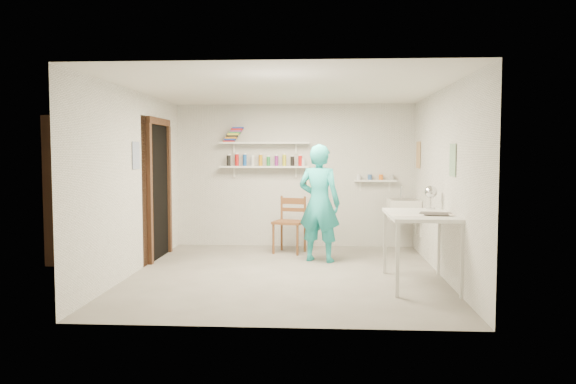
# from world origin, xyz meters

# --- Properties ---
(floor) EXTENTS (4.00, 4.50, 0.02)m
(floor) POSITION_xyz_m (0.00, 0.00, -0.01)
(floor) COLOR slate
(floor) RESTS_ON ground
(ceiling) EXTENTS (4.00, 4.50, 0.02)m
(ceiling) POSITION_xyz_m (0.00, 0.00, 2.41)
(ceiling) COLOR silver
(ceiling) RESTS_ON wall_back
(wall_back) EXTENTS (4.00, 0.02, 2.40)m
(wall_back) POSITION_xyz_m (0.00, 2.26, 1.20)
(wall_back) COLOR silver
(wall_back) RESTS_ON ground
(wall_front) EXTENTS (4.00, 0.02, 2.40)m
(wall_front) POSITION_xyz_m (0.00, -2.26, 1.20)
(wall_front) COLOR silver
(wall_front) RESTS_ON ground
(wall_left) EXTENTS (0.02, 4.50, 2.40)m
(wall_left) POSITION_xyz_m (-2.01, 0.00, 1.20)
(wall_left) COLOR silver
(wall_left) RESTS_ON ground
(wall_right) EXTENTS (0.02, 4.50, 2.40)m
(wall_right) POSITION_xyz_m (2.01, 0.00, 1.20)
(wall_right) COLOR silver
(wall_right) RESTS_ON ground
(doorway_recess) EXTENTS (0.02, 0.90, 2.00)m
(doorway_recess) POSITION_xyz_m (-1.99, 1.05, 1.00)
(doorway_recess) COLOR black
(doorway_recess) RESTS_ON wall_left
(corridor_box) EXTENTS (1.40, 1.50, 2.10)m
(corridor_box) POSITION_xyz_m (-2.70, 1.05, 1.05)
(corridor_box) COLOR brown
(corridor_box) RESTS_ON ground
(door_lintel) EXTENTS (0.06, 1.05, 0.10)m
(door_lintel) POSITION_xyz_m (-1.97, 1.05, 2.05)
(door_lintel) COLOR brown
(door_lintel) RESTS_ON wall_left
(door_jamb_near) EXTENTS (0.06, 0.10, 2.00)m
(door_jamb_near) POSITION_xyz_m (-1.97, 0.55, 1.00)
(door_jamb_near) COLOR brown
(door_jamb_near) RESTS_ON ground
(door_jamb_far) EXTENTS (0.06, 0.10, 2.00)m
(door_jamb_far) POSITION_xyz_m (-1.97, 1.55, 1.00)
(door_jamb_far) COLOR brown
(door_jamb_far) RESTS_ON ground
(shelf_lower) EXTENTS (1.50, 0.22, 0.03)m
(shelf_lower) POSITION_xyz_m (-0.50, 2.13, 1.35)
(shelf_lower) COLOR white
(shelf_lower) RESTS_ON wall_back
(shelf_upper) EXTENTS (1.50, 0.22, 0.03)m
(shelf_upper) POSITION_xyz_m (-0.50, 2.13, 1.75)
(shelf_upper) COLOR white
(shelf_upper) RESTS_ON wall_back
(ledge_shelf) EXTENTS (0.70, 0.14, 0.03)m
(ledge_shelf) POSITION_xyz_m (1.35, 2.17, 1.12)
(ledge_shelf) COLOR white
(ledge_shelf) RESTS_ON wall_back
(poster_left) EXTENTS (0.01, 0.28, 0.36)m
(poster_left) POSITION_xyz_m (-1.99, 0.05, 1.55)
(poster_left) COLOR #334C7F
(poster_left) RESTS_ON wall_left
(poster_right_a) EXTENTS (0.01, 0.34, 0.42)m
(poster_right_a) POSITION_xyz_m (1.99, 1.80, 1.55)
(poster_right_a) COLOR #995933
(poster_right_a) RESTS_ON wall_right
(poster_right_b) EXTENTS (0.01, 0.30, 0.38)m
(poster_right_b) POSITION_xyz_m (1.99, -0.55, 1.50)
(poster_right_b) COLOR #3F724C
(poster_right_b) RESTS_ON wall_right
(belfast_sink) EXTENTS (0.48, 0.60, 0.30)m
(belfast_sink) POSITION_xyz_m (1.75, 1.70, 0.70)
(belfast_sink) COLOR white
(belfast_sink) RESTS_ON wall_right
(man) EXTENTS (0.72, 0.59, 1.71)m
(man) POSITION_xyz_m (0.42, 0.91, 0.85)
(man) COLOR #21A8A9
(man) RESTS_ON ground
(wall_clock) EXTENTS (0.30, 0.13, 0.31)m
(wall_clock) POSITION_xyz_m (0.35, 1.11, 1.14)
(wall_clock) COLOR beige
(wall_clock) RESTS_ON man
(wooden_chair) EXTENTS (0.56, 0.54, 0.98)m
(wooden_chair) POSITION_xyz_m (-0.05, 1.57, 0.49)
(wooden_chair) COLOR brown
(wooden_chair) RESTS_ON ground
(work_table) EXTENTS (0.78, 1.30, 0.87)m
(work_table) POSITION_xyz_m (1.64, -0.49, 0.43)
(work_table) COLOR silver
(work_table) RESTS_ON ground
(desk_lamp) EXTENTS (0.16, 0.16, 0.16)m
(desk_lamp) POSITION_xyz_m (1.85, 0.02, 1.09)
(desk_lamp) COLOR silver
(desk_lamp) RESTS_ON work_table
(spray_cans) EXTENTS (1.32, 0.06, 0.17)m
(spray_cans) POSITION_xyz_m (-0.50, 2.13, 1.45)
(spray_cans) COLOR black
(spray_cans) RESTS_ON shelf_lower
(book_stack) EXTENTS (0.34, 0.14, 0.25)m
(book_stack) POSITION_xyz_m (-1.02, 2.13, 1.89)
(book_stack) COLOR red
(book_stack) RESTS_ON shelf_upper
(ledge_pots) EXTENTS (0.48, 0.07, 0.09)m
(ledge_pots) POSITION_xyz_m (1.35, 2.17, 1.18)
(ledge_pots) COLOR silver
(ledge_pots) RESTS_ON ledge_shelf
(papers) EXTENTS (0.30, 0.22, 0.02)m
(papers) POSITION_xyz_m (1.64, -0.49, 0.87)
(papers) COLOR silver
(papers) RESTS_ON work_table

